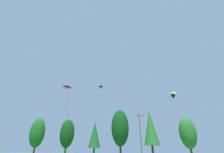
# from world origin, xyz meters

# --- Properties ---
(treeline_tree_a) EXTENTS (5.62, 5.62, 14.13)m
(treeline_tree_a) POSITION_xyz_m (-40.43, 54.55, 8.56)
(treeline_tree_a) COLOR #472D19
(treeline_tree_a) RESTS_ON ground_plane
(treeline_tree_b) EXTENTS (5.43, 5.43, 13.46)m
(treeline_tree_b) POSITION_xyz_m (-28.64, 57.64, 8.15)
(treeline_tree_b) COLOR #472D19
(treeline_tree_b) RESTS_ON ground_plane
(treeline_tree_c) EXTENTS (4.14, 4.14, 11.54)m
(treeline_tree_c) POSITION_xyz_m (-16.10, 56.10, 7.23)
(treeline_tree_c) COLOR #472D19
(treeline_tree_c) RESTS_ON ground_plane
(treeline_tree_d) EXTENTS (5.97, 5.97, 15.45)m
(treeline_tree_d) POSITION_xyz_m (-6.95, 57.09, 9.36)
(treeline_tree_d) COLOR #472D19
(treeline_tree_d) RESTS_ON ground_plane
(treeline_tree_e) EXTENTS (4.72, 4.72, 14.17)m
(treeline_tree_e) POSITION_xyz_m (3.48, 56.40, 8.88)
(treeline_tree_e) COLOR #472D19
(treeline_tree_e) RESTS_ON ground_plane
(treeline_tree_f) EXTENTS (5.02, 5.02, 11.92)m
(treeline_tree_f) POSITION_xyz_m (14.34, 58.95, 7.22)
(treeline_tree_f) COLOR #472D19
(treeline_tree_f) RESTS_ON ground_plane
(utility_pole) EXTENTS (2.20, 0.26, 11.20)m
(utility_pole) POSITION_xyz_m (2.18, 44.73, 5.87)
(utility_pole) COLOR brown
(utility_pole) RESTS_ON ground_plane
(parafoil_kite_high_white) EXTENTS (13.23, 15.02, 10.59)m
(parafoil_kite_high_white) POSITION_xyz_m (10.85, 32.68, 11.60)
(parafoil_kite_high_white) COLOR white
(parafoil_kite_mid_purple) EXTENTS (12.81, 19.27, 19.93)m
(parafoil_kite_mid_purple) POSITION_xyz_m (-9.51, 45.37, 20.54)
(parafoil_kite_mid_purple) COLOR purple
(parafoil_kite_far_magenta) EXTENTS (11.79, 14.10, 14.96)m
(parafoil_kite_far_magenta) POSITION_xyz_m (-12.37, 32.11, 16.02)
(parafoil_kite_far_magenta) COLOR #D12893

